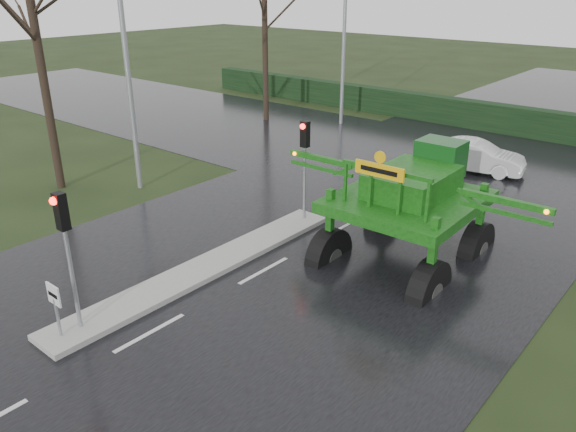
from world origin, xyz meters
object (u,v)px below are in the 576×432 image
Objects in this scene: traffic_signal_near at (65,233)px; white_sedan at (473,171)px; street_light_left_near at (128,32)px; traffic_signal_mid at (305,150)px; street_light_left_far at (350,14)px; crop_sprayer at (335,188)px; keep_left_sign at (55,302)px.

white_sedan is (2.22, 17.54, -2.59)m from traffic_signal_near.
traffic_signal_mid is at bearing 12.21° from street_light_left_near.
street_light_left_far is (-6.89, 21.01, 3.40)m from traffic_signal_near.
keep_left_sign is at bearing -106.97° from crop_sprayer.
keep_left_sign is 8.02m from crop_sprayer.
traffic_signal_near is 0.35× the size of street_light_left_far.
street_light_left_near is at bearing 132.59° from keep_left_sign.
traffic_signal_near is 1.00× the size of traffic_signal_mid.
white_sedan is (9.12, 10.54, -5.99)m from street_light_left_near.
street_light_left_far reaches higher than keep_left_sign.
crop_sprayer is 2.00× the size of white_sedan.
crop_sprayer is at bearing 169.15° from white_sedan.
crop_sprayer is (2.20, 7.15, -0.44)m from traffic_signal_near.
keep_left_sign is 0.14× the size of street_light_left_far.
street_light_left_near reaches higher than traffic_signal_near.
street_light_left_near is (-6.89, -1.49, 3.40)m from traffic_signal_mid.
crop_sprayer is at bearing -31.64° from traffic_signal_mid.
white_sedan is (9.12, -3.46, -5.99)m from street_light_left_far.
keep_left_sign is 1.61m from traffic_signal_near.
traffic_signal_mid reaches higher than keep_left_sign.
traffic_signal_mid is 0.86× the size of white_sedan.
traffic_signal_near is at bearing -45.47° from street_light_left_near.
street_light_left_far is at bearing 107.78° from keep_left_sign.
traffic_signal_near is 7.49m from crop_sprayer.
crop_sprayer is at bearing -56.74° from street_light_left_far.
traffic_signal_near is at bearing -71.83° from street_light_left_far.
keep_left_sign is 18.20m from white_sedan.
street_light_left_far is at bearing 58.47° from white_sedan.
traffic_signal_near is 17.87m from white_sedan.
white_sedan is at bearing -20.81° from street_light_left_far.
street_light_left_far is (-6.89, 12.51, 3.40)m from traffic_signal_mid.
crop_sprayer is at bearing 0.86° from street_light_left_near.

